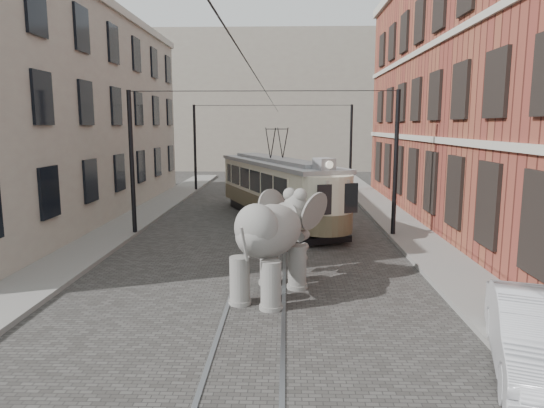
{
  "coord_description": "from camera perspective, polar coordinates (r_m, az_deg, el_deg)",
  "views": [
    {
      "loc": [
        0.78,
        -13.91,
        4.58
      ],
      "look_at": [
        0.32,
        1.5,
        2.1
      ],
      "focal_mm": 32.22,
      "sensor_mm": 36.0,
      "label": 1
    }
  ],
  "objects": [
    {
      "name": "elephant",
      "position": [
        13.13,
        -0.27,
        -4.92
      ],
      "size": [
        4.09,
        5.17,
        2.78
      ],
      "primitive_type": null,
      "rotation": [
        0.0,
        0.0,
        -0.4
      ],
      "color": "slate",
      "rests_on": "ground"
    },
    {
      "name": "ground",
      "position": [
        14.66,
        -1.43,
        -9.06
      ],
      "size": [
        120.0,
        120.0,
        0.0
      ],
      "primitive_type": "plane",
      "color": "#413F3C"
    },
    {
      "name": "sidewalk_right",
      "position": [
        15.52,
        21.53,
        -8.39
      ],
      "size": [
        2.0,
        60.0,
        0.15
      ],
      "primitive_type": "cube",
      "color": "slate",
      "rests_on": "ground"
    },
    {
      "name": "sidewalk_left",
      "position": [
        16.33,
        -25.08,
        -7.76
      ],
      "size": [
        2.0,
        60.0,
        0.15
      ],
      "primitive_type": "cube",
      "color": "slate",
      "rests_on": "ground"
    },
    {
      "name": "brick_building",
      "position": [
        25.12,
        26.28,
        11.46
      ],
      "size": [
        8.0,
        26.0,
        12.0
      ],
      "primitive_type": "cube",
      "color": "brown",
      "rests_on": "ground"
    },
    {
      "name": "catenary",
      "position": [
        19.0,
        -1.25,
        4.37
      ],
      "size": [
        11.0,
        30.2,
        6.0
      ],
      "primitive_type": null,
      "color": "black",
      "rests_on": "ground"
    },
    {
      "name": "tram",
      "position": [
        23.56,
        0.54,
        3.43
      ],
      "size": [
        6.48,
        11.27,
        4.46
      ],
      "primitive_type": null,
      "rotation": [
        0.0,
        0.0,
        0.4
      ],
      "color": "beige",
      "rests_on": "ground"
    },
    {
      "name": "tram_rails",
      "position": [
        14.66,
        -1.43,
        -9.02
      ],
      "size": [
        1.54,
        80.0,
        0.02
      ],
      "primitive_type": null,
      "color": "slate",
      "rests_on": "ground"
    },
    {
      "name": "distant_block",
      "position": [
        53.97,
        0.9,
        11.72
      ],
      "size": [
        28.0,
        10.0,
        14.0
      ],
      "primitive_type": "cube",
      "color": "gray",
      "rests_on": "ground"
    },
    {
      "name": "parked_car",
      "position": [
        10.53,
        28.86,
        -13.44
      ],
      "size": [
        2.85,
        4.76,
        1.48
      ],
      "primitive_type": "imported",
      "rotation": [
        0.0,
        0.0,
        -0.3
      ],
      "color": "#A7A6AB",
      "rests_on": "ground"
    },
    {
      "name": "stucco_building",
      "position": [
        26.65,
        -24.85,
        9.22
      ],
      "size": [
        7.0,
        24.0,
        10.0
      ],
      "primitive_type": "cube",
      "color": "gray",
      "rests_on": "ground"
    }
  ]
}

